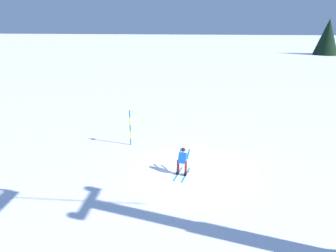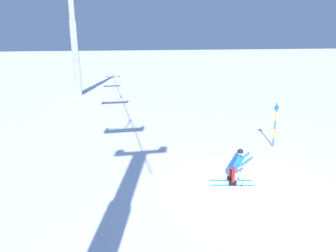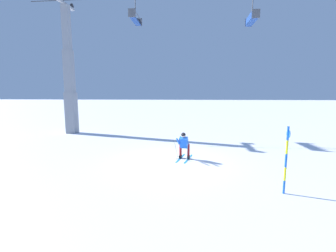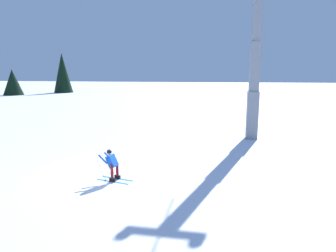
{
  "view_description": "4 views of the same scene",
  "coord_description": "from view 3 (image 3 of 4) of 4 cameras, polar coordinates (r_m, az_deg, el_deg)",
  "views": [
    {
      "loc": [
        -0.01,
        16.28,
        8.16
      ],
      "look_at": [
        1.3,
        1.21,
        2.97
      ],
      "focal_mm": 34.77,
      "sensor_mm": 36.0,
      "label": 1
    },
    {
      "loc": [
        -9.71,
        5.48,
        5.64
      ],
      "look_at": [
        1.0,
        3.1,
        2.44
      ],
      "focal_mm": 32.64,
      "sensor_mm": 36.0,
      "label": 2
    },
    {
      "loc": [
        0.9,
        -11.2,
        3.43
      ],
      "look_at": [
        -0.32,
        1.12,
        1.68
      ],
      "focal_mm": 24.08,
      "sensor_mm": 36.0,
      "label": 3
    },
    {
      "loc": [
        13.1,
        5.31,
        5.02
      ],
      "look_at": [
        0.07,
        2.99,
        2.57
      ],
      "focal_mm": 31.5,
      "sensor_mm": 36.0,
      "label": 4
    }
  ],
  "objects": [
    {
      "name": "chairlift_seat_nearest",
      "position": [
        20.4,
        -8.45,
        25.4
      ],
      "size": [
        0.61,
        2.36,
        1.95
      ],
      "color": "black"
    },
    {
      "name": "trail_marker_pole",
      "position": [
        8.73,
        27.74,
        -7.23
      ],
      "size": [
        0.07,
        0.28,
        2.36
      ],
      "color": "blue",
      "rests_on": "ground_plane"
    },
    {
      "name": "chairlift_seat_second",
      "position": [
        20.31,
        20.27,
        24.18
      ],
      "size": [
        0.61,
        2.22,
        2.29
      ],
      "color": "black"
    },
    {
      "name": "skier_carving_main",
      "position": [
        11.91,
        4.04,
        -4.57
      ],
      "size": [
        0.94,
        1.78,
        1.58
      ],
      "color": "#198CCC",
      "rests_on": "ground_plane"
    },
    {
      "name": "ground_plane",
      "position": [
        11.75,
        1.04,
        -8.93
      ],
      "size": [
        260.0,
        260.0,
        0.0
      ],
      "primitive_type": "plane",
      "color": "white"
    },
    {
      "name": "lift_tower_near",
      "position": [
        21.65,
        -23.66,
        10.66
      ],
      "size": [
        0.83,
        2.7,
        11.3
      ],
      "color": "gray",
      "rests_on": "ground_plane"
    }
  ]
}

